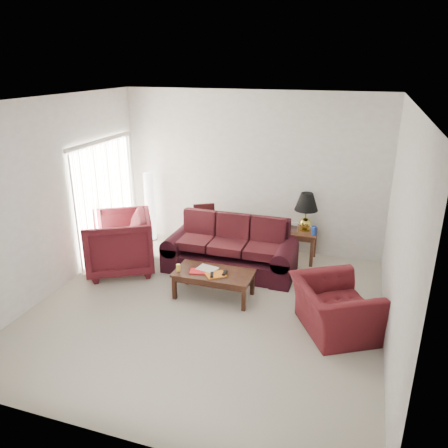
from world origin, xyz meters
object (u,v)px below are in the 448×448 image
object	(u,v)px
end_table	(301,245)
armchair_left	(119,243)
armchair_right	(334,308)
floor_lamp	(150,207)
sofa	(230,246)
coffee_table	(214,284)

from	to	relation	value
end_table	armchair_left	size ratio (longest dim) A/B	0.51
armchair_left	armchair_right	size ratio (longest dim) A/B	1.04
floor_lamp	sofa	bearing A→B (deg)	-24.07
end_table	floor_lamp	bearing A→B (deg)	179.07
armchair_right	coffee_table	world-z (taller)	armchair_right
sofa	armchair_left	world-z (taller)	armchair_left
end_table	coffee_table	distance (m)	2.07
floor_lamp	end_table	bearing A→B (deg)	-0.93
armchair_left	floor_lamp	bearing A→B (deg)	154.61
sofa	coffee_table	world-z (taller)	sofa
floor_lamp	coffee_table	xyz separation A→B (m)	(2.00, -1.82, -0.50)
floor_lamp	coffee_table	size ratio (longest dim) A/B	1.18
end_table	armchair_right	distance (m)	2.26
armchair_left	armchair_right	distance (m)	3.79
armchair_left	coffee_table	bearing A→B (deg)	48.52
end_table	floor_lamp	world-z (taller)	floor_lamp
sofa	armchair_right	distance (m)	2.29
coffee_table	sofa	bearing A→B (deg)	77.08
sofa	floor_lamp	bearing A→B (deg)	149.97
sofa	armchair_left	bearing A→B (deg)	-168.63
armchair_left	coffee_table	size ratio (longest dim) A/B	0.93
end_table	coffee_table	world-z (taller)	end_table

